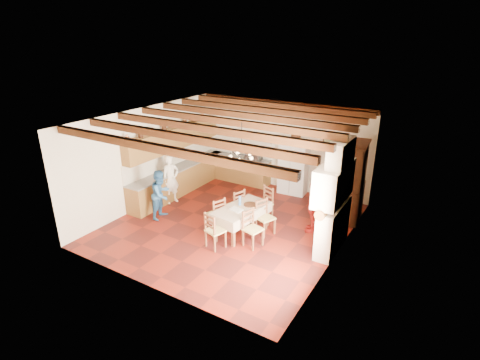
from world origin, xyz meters
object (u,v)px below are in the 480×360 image
Objects in this scene: hutch at (354,182)px; chair_left_near at (216,213)px; chair_left_far at (235,204)px; dining_table at (242,210)px; person_man at (171,179)px; person_woman_red at (313,207)px; chair_right_far at (265,217)px; microwave at (254,156)px; person_woman_blue at (161,194)px; chair_end_near at (215,230)px; chair_end_far at (264,203)px; chair_right_near at (253,229)px; refrigerator at (295,166)px.

hutch reaches higher than chair_left_near.
dining_table is at bearing 64.28° from chair_left_far.
person_man is (-2.20, 0.74, 0.30)m from chair_left_near.
dining_table is 1.20× the size of person_woman_red.
microwave reaches higher than chair_right_far.
microwave is at bearing -137.33° from person_woman_red.
person_woman_red reaches higher than person_woman_blue.
chair_end_far is (0.30, 2.01, 0.00)m from chair_end_near.
person_woman_red is (0.99, 1.50, 0.24)m from chair_right_near.
chair_right_far is at bearing -76.79° from person_man.
chair_end_far is 1.76× the size of microwave.
refrigerator is 2.30m from chair_end_far.
person_man is 3.05m from microwave.
person_woman_blue is (-2.50, -3.71, -0.18)m from refrigerator.
person_man is at bearing 88.67° from chair_right_near.
hutch is at bearing -16.64° from chair_right_near.
hutch is 3.79m from microwave.
person_woman_red is at bearing 32.23° from dining_table.
chair_right_near is at bearing -127.46° from hutch.
hutch is at bearing -26.49° from refrigerator.
hutch is 2.34× the size of chair_end_near.
person_woman_blue is at bearing -128.89° from chair_end_far.
hutch is 4.19m from chair_end_near.
person_woman_blue is (-3.02, 0.02, 0.24)m from chair_right_near.
chair_end_near is at bearing -111.08° from person_woman_blue.
chair_left_near is at bearing 7.92° from chair_left_far.
hutch reaches higher than microwave.
hutch is 3.30m from dining_table.
dining_table is 1.20× the size of person_woman_blue.
person_man is (-5.15, -1.84, -0.34)m from hutch.
person_woman_red reaches higher than chair_right_far.
chair_left_near is at bearing -158.77° from dining_table.
hutch reaches higher than chair_right_near.
chair_right_far is at bearing -37.99° from chair_end_far.
refrigerator is 3.10m from chair_right_far.
refrigerator reaches higher than person_man.
chair_right_far is at bearing 95.35° from chair_left_far.
chair_left_near is 1.76× the size of microwave.
chair_right_near is at bearing -85.56° from refrigerator.
hutch is at bearing 140.45° from person_woman_red.
chair_right_near is 1.00× the size of chair_end_far.
microwave is (-1.55, 2.16, 0.57)m from chair_end_far.
chair_end_far is at bearing -101.11° from person_woman_red.
person_man is (-3.47, 0.97, 0.30)m from chair_right_near.
refrigerator is at bearing -1.49° from microwave.
chair_end_far is at bearing -92.27° from refrigerator.
person_woman_blue reaches higher than chair_right_near.
person_woman_red is (1.47, 0.02, 0.24)m from chair_end_far.
refrigerator reaches higher than chair_left_near.
chair_right_near is at bearing -88.05° from person_man.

